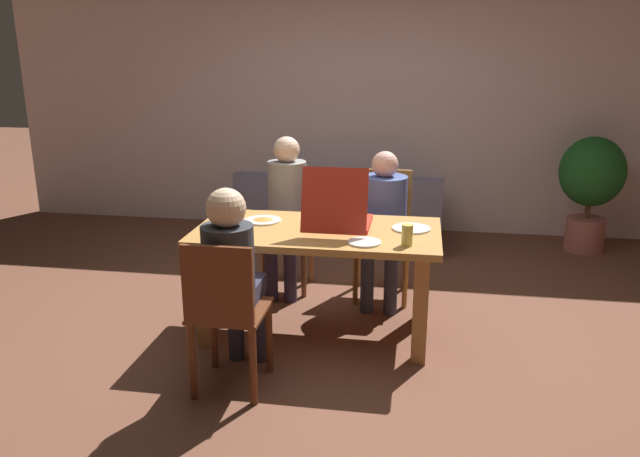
% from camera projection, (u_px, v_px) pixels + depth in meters
% --- Properties ---
extents(ground_plane, '(20.00, 20.00, 0.00)m').
position_uv_depth(ground_plane, '(318.00, 333.00, 4.33)').
color(ground_plane, brown).
extents(back_wall, '(7.69, 0.12, 2.61)m').
position_uv_depth(back_wall, '(360.00, 106.00, 6.57)').
color(back_wall, silver).
rests_on(back_wall, ground).
extents(dining_table, '(1.62, 0.84, 0.75)m').
position_uv_depth(dining_table, '(318.00, 247.00, 4.16)').
color(dining_table, '#B37E3D').
rests_on(dining_table, ground).
extents(chair_0, '(0.43, 0.46, 0.98)m').
position_uv_depth(chair_0, '(384.00, 227.00, 4.92)').
color(chair_0, '#96632E').
rests_on(chair_0, ground).
extents(person_0, '(0.35, 0.55, 1.16)m').
position_uv_depth(person_0, '(383.00, 214.00, 4.72)').
color(person_0, '#37394E').
rests_on(person_0, ground).
extents(chair_1, '(0.41, 0.43, 0.92)m').
position_uv_depth(chair_1, '(226.00, 312.00, 3.45)').
color(chair_1, '#5E2E17').
rests_on(chair_1, ground).
extents(person_1, '(0.29, 0.51, 1.19)m').
position_uv_depth(person_1, '(232.00, 269.00, 3.54)').
color(person_1, '#302B3E').
rests_on(person_1, ground).
extents(chair_2, '(0.38, 0.40, 0.92)m').
position_uv_depth(chair_2, '(290.00, 227.00, 5.08)').
color(chair_2, brown).
rests_on(chair_2, ground).
extents(person_2, '(0.31, 0.48, 1.25)m').
position_uv_depth(person_2, '(286.00, 203.00, 4.89)').
color(person_2, '#352E4C').
rests_on(person_2, ground).
extents(pizza_box_0, '(0.42, 0.53, 0.44)m').
position_uv_depth(pizza_box_0, '(339.00, 219.00, 4.16)').
color(pizza_box_0, red).
rests_on(pizza_box_0, dining_table).
extents(plate_0, '(0.26, 0.26, 0.01)m').
position_uv_depth(plate_0, '(411.00, 228.00, 4.11)').
color(plate_0, white).
rests_on(plate_0, dining_table).
extents(plate_1, '(0.25, 0.25, 0.03)m').
position_uv_depth(plate_1, '(263.00, 220.00, 4.30)').
color(plate_1, white).
rests_on(plate_1, dining_table).
extents(plate_2, '(0.21, 0.21, 0.01)m').
position_uv_depth(plate_2, '(364.00, 242.00, 3.82)').
color(plate_2, white).
rests_on(plate_2, dining_table).
extents(plate_3, '(0.23, 0.23, 0.03)m').
position_uv_depth(plate_3, '(231.00, 235.00, 3.96)').
color(plate_3, white).
rests_on(plate_3, dining_table).
extents(drinking_glass_0, '(0.07, 0.07, 0.13)m').
position_uv_depth(drinking_glass_0, '(407.00, 235.00, 3.76)').
color(drinking_glass_0, '#DACC60').
rests_on(drinking_glass_0, dining_table).
extents(drinking_glass_1, '(0.08, 0.08, 0.12)m').
position_uv_depth(drinking_glass_1, '(239.00, 209.00, 4.38)').
color(drinking_glass_1, silver).
rests_on(drinking_glass_1, dining_table).
extents(drinking_glass_2, '(0.07, 0.07, 0.10)m').
position_uv_depth(drinking_glass_2, '(218.00, 216.00, 4.23)').
color(drinking_glass_2, silver).
rests_on(drinking_glass_2, dining_table).
extents(couch, '(1.97, 0.82, 0.75)m').
position_uv_depth(couch, '(340.00, 218.00, 6.21)').
color(couch, slate).
rests_on(couch, ground).
extents(potted_plant, '(0.60, 0.60, 1.11)m').
position_uv_depth(potted_plant, '(591.00, 181.00, 5.89)').
color(potted_plant, '#AF665A').
rests_on(potted_plant, ground).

